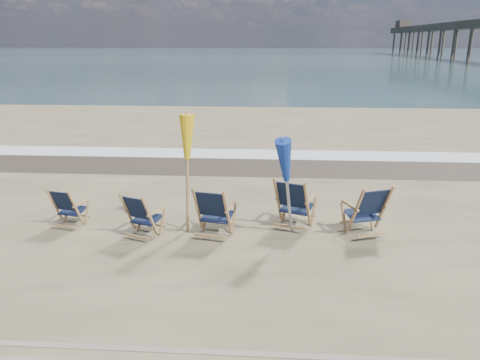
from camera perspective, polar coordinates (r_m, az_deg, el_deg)
The scene contains 10 objects.
ocean at distance 135.10m, azimuth 3.77°, elevation 15.03°, with size 400.00×400.00×0.00m, color #345256.
surf_foam at distance 15.79m, azimuth 1.51°, elevation 3.20°, with size 200.00×1.40×0.01m, color silver.
wet_sand_strip at distance 14.34m, azimuth 1.25°, elevation 1.81°, with size 200.00×2.60×0.00m, color #42362A.
beach_chair_0 at distance 9.91m, azimuth -19.42°, elevation -3.34°, with size 0.57×0.64×0.88m, color #111A34, non-canonical shape.
beach_chair_1 at distance 8.97m, azimuth -10.94°, elevation -4.56°, with size 0.60×0.68×0.94m, color #111A34, non-canonical shape.
beach_chair_2 at distance 8.82m, azimuth -1.59°, elevation -4.21°, with size 0.68×0.77×1.06m, color #111A34, non-canonical shape.
beach_chair_3 at distance 9.28m, azimuth 8.18°, elevation -3.14°, with size 0.71×0.80×1.11m, color #111A34, non-canonical shape.
beach_chair_4 at distance 9.43m, azimuth 17.15°, elevation -3.47°, with size 0.70×0.78×1.09m, color #111A34, non-canonical shape.
umbrella_yellow at distance 8.98m, azimuth -6.58°, elevation 4.39°, with size 0.30×0.30×2.32m.
umbrella_blue at distance 8.66m, azimuth 5.99°, elevation 2.63°, with size 0.30×0.30×2.11m.
Camera 1 is at (0.63, -7.05, 3.67)m, focal length 35.00 mm.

